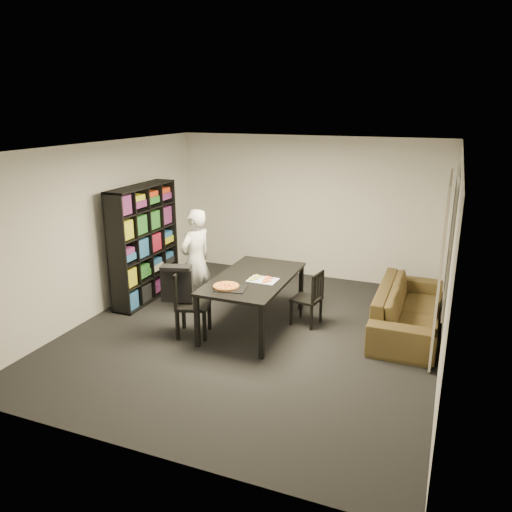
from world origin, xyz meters
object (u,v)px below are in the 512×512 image
at_px(sofa, 408,308).
at_px(chair_left, 187,299).
at_px(bookshelf, 144,244).
at_px(dining_table, 253,281).
at_px(baking_tray, 231,288).
at_px(person, 196,261).
at_px(pepperoni_pizza, 226,286).
at_px(chair_right, 311,295).

bearing_deg(sofa, chair_left, 114.78).
height_order(bookshelf, dining_table, bookshelf).
distance_m(chair_left, baking_tray, 0.70).
bearing_deg(baking_tray, sofa, 30.14).
relative_size(bookshelf, chair_left, 2.01).
distance_m(bookshelf, sofa, 4.24).
bearing_deg(person, pepperoni_pizza, 65.98).
distance_m(baking_tray, sofa, 2.59).
distance_m(bookshelf, pepperoni_pizza, 2.12).
height_order(bookshelf, person, bookshelf).
relative_size(baking_tray, sofa, 0.18).
relative_size(person, baking_tray, 4.05).
bearing_deg(dining_table, sofa, 19.09).
relative_size(dining_table, baking_tray, 4.60).
height_order(pepperoni_pizza, sofa, pepperoni_pizza).
bearing_deg(bookshelf, person, -6.86).
relative_size(chair_right, baking_tray, 2.05).
distance_m(bookshelf, chair_left, 1.68).
distance_m(pepperoni_pizza, sofa, 2.66).
bearing_deg(chair_right, person, -77.33).
distance_m(chair_left, chair_right, 1.80).
relative_size(chair_right, pepperoni_pizza, 2.34).
height_order(dining_table, sofa, dining_table).
xyz_separation_m(bookshelf, chair_left, (1.31, -0.98, -0.41)).
distance_m(bookshelf, chair_right, 2.88).
distance_m(chair_left, person, 0.94).
bearing_deg(chair_left, dining_table, -68.66).
relative_size(dining_table, person, 1.14).
xyz_separation_m(dining_table, person, (-1.06, 0.26, 0.11)).
xyz_separation_m(bookshelf, dining_table, (2.07, -0.38, -0.25)).
distance_m(person, pepperoni_pizza, 1.20).
height_order(bookshelf, chair_right, bookshelf).
distance_m(bookshelf, dining_table, 2.12).
bearing_deg(pepperoni_pizza, bookshelf, 153.95).
xyz_separation_m(person, baking_tray, (0.96, -0.81, -0.04)).
height_order(chair_right, pepperoni_pizza, chair_right).
height_order(chair_right, baking_tray, chair_right).
height_order(person, baking_tray, person).
bearing_deg(chair_right, chair_left, -48.52).
height_order(dining_table, chair_left, chair_left).
distance_m(chair_left, sofa, 3.17).
relative_size(bookshelf, person, 1.17).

